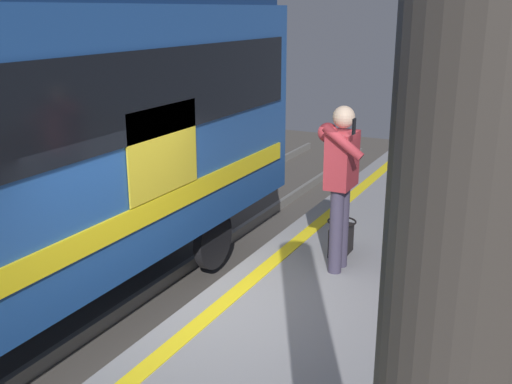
{
  "coord_description": "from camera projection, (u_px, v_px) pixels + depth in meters",
  "views": [
    {
      "loc": [
        4.48,
        2.85,
        3.62
      ],
      "look_at": [
        -0.56,
        0.3,
        1.9
      ],
      "focal_mm": 42.33,
      "sensor_mm": 36.0,
      "label": 1
    }
  ],
  "objects": [
    {
      "name": "ground_plane",
      "position": [
        205.0,
        381.0,
        6.1
      ],
      "size": [
        25.02,
        25.02,
        0.0
      ],
      "primitive_type": "plane",
      "color": "#4C4742"
    },
    {
      "name": "safety_line",
      "position": [
        229.0,
        298.0,
        5.68
      ],
      "size": [
        15.62,
        0.16,
        0.01
      ],
      "primitive_type": "cube",
      "color": "yellow",
      "rests_on": "platform"
    },
    {
      "name": "track_rail_near",
      "position": [
        81.0,
        337.0,
        6.78
      ],
      "size": [
        20.72,
        0.08,
        0.16
      ],
      "primitive_type": "cube",
      "color": "slate",
      "rests_on": "ground"
    },
    {
      "name": "passenger",
      "position": [
        341.0,
        175.0,
        6.05
      ],
      "size": [
        0.57,
        0.55,
        1.72
      ],
      "color": "#383347",
      "rests_on": "platform"
    },
    {
      "name": "handbag",
      "position": [
        341.0,
        239.0,
        6.67
      ],
      "size": [
        0.35,
        0.32,
        0.39
      ],
      "color": "black",
      "rests_on": "platform"
    }
  ]
}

